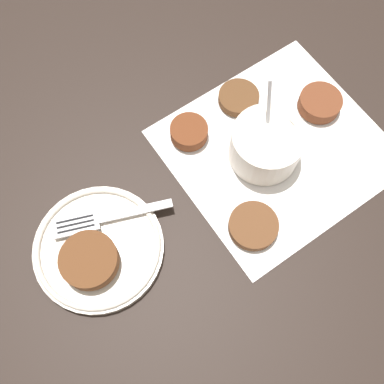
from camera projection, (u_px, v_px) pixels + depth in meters
ground_plane at (276, 162)px, 0.68m from camera, size 4.00×4.00×0.00m
napkin at (277, 148)px, 0.69m from camera, size 0.33×0.30×0.00m
sauce_bowl at (266, 146)px, 0.66m from camera, size 0.11×0.11×0.12m
fritter_0 at (320, 103)px, 0.70m from camera, size 0.07×0.07×0.02m
fritter_1 at (253, 226)px, 0.63m from camera, size 0.07×0.07×0.01m
fritter_2 at (189, 132)px, 0.68m from camera, size 0.06×0.06×0.02m
fritter_3 at (239, 98)px, 0.71m from camera, size 0.06×0.06×0.01m
serving_plate at (98, 248)px, 0.62m from camera, size 0.18×0.18×0.02m
fritter_on_plate at (89, 259)px, 0.60m from camera, size 0.08×0.08×0.02m
fork at (100, 219)px, 0.63m from camera, size 0.17×0.07×0.00m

